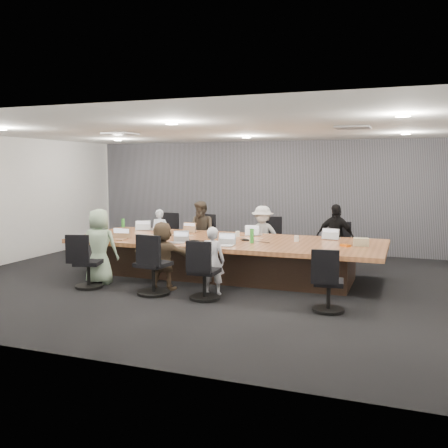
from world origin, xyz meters
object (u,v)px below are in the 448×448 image
(laptop_1, at_px, (192,231))
(person_2, at_px, (262,236))
(person_1, at_px, (202,231))
(person_3, at_px, (335,237))
(laptop_0, at_px, (148,229))
(canvas_bag, at_px, (361,242))
(chair_0, at_px, (167,238))
(mug_brown, at_px, (102,232))
(chair_1, at_px, (208,241))
(bottle_green_left, at_px, (123,224))
(bottle_green_right, at_px, (252,236))
(chair_3, at_px, (337,250))
(person_5, at_px, (163,256))
(chair_4, at_px, (88,267))
(stapler, at_px, (195,241))
(person_6, at_px, (212,261))
(conference_table, at_px, (226,256))
(laptop_5, at_px, (176,243))
(chair_2, at_px, (267,244))
(snack_packet, at_px, (346,245))
(person_4, at_px, (99,246))
(chair_7, at_px, (329,287))
(bottle_clear, at_px, (159,231))
(chair_5, at_px, (153,269))
(laptop_6, at_px, (224,246))
(laptop_2, at_px, (255,234))
(person_0, at_px, (160,234))
(laptop_3, at_px, (331,238))
(chair_6, at_px, (204,276))

(laptop_1, distance_m, person_2, 1.54)
(person_1, height_order, person_3, person_3)
(laptop_0, height_order, canvas_bag, canvas_bag)
(chair_0, height_order, mug_brown, chair_0)
(chair_1, xyz_separation_m, person_3, (2.99, -0.35, 0.27))
(bottle_green_left, relative_size, bottle_green_right, 0.95)
(chair_3, bearing_deg, person_5, 32.90)
(chair_1, relative_size, chair_4, 1.13)
(chair_3, relative_size, chair_4, 0.97)
(person_3, height_order, stapler, person_3)
(person_2, relative_size, person_6, 1.13)
(conference_table, bearing_deg, laptop_5, -130.10)
(chair_2, relative_size, snack_packet, 4.97)
(person_4, relative_size, person_5, 1.15)
(bottle_green_left, distance_m, bottle_green_right, 3.37)
(chair_7, height_order, bottle_clear, bottle_clear)
(person_1, relative_size, bottle_clear, 5.57)
(chair_5, bearing_deg, bottle_clear, 122.67)
(laptop_6, bearing_deg, laptop_2, 84.85)
(laptop_5, distance_m, bottle_green_left, 2.40)
(person_0, xyz_separation_m, laptop_5, (1.48, -2.15, 0.17))
(bottle_clear, height_order, canvas_bag, bottle_clear)
(person_3, bearing_deg, chair_1, -175.32)
(chair_3, relative_size, bottle_green_right, 2.72)
(person_0, height_order, person_5, person_5)
(laptop_5, relative_size, stapler, 1.90)
(chair_7, height_order, snack_packet, snack_packet)
(chair_2, relative_size, chair_3, 1.15)
(chair_0, relative_size, person_2, 0.65)
(person_3, relative_size, bottle_green_left, 5.41)
(laptop_1, xyz_separation_m, laptop_3, (2.99, 0.00, 0.00))
(mug_brown, bearing_deg, conference_table, 5.51)
(chair_1, relative_size, bottle_clear, 3.45)
(person_4, xyz_separation_m, laptop_5, (1.30, 0.55, 0.06))
(snack_packet, bearing_deg, chair_0, 158.07)
(laptop_3, bearing_deg, person_5, 43.50)
(bottle_clear, distance_m, mug_brown, 1.28)
(person_6, xyz_separation_m, mug_brown, (-2.91, 1.09, 0.22))
(chair_5, height_order, chair_7, chair_5)
(chair_6, xyz_separation_m, bottle_green_left, (-2.91, 2.26, 0.48))
(snack_packet, bearing_deg, bottle_clear, -179.25)
(chair_1, bearing_deg, laptop_0, 59.96)
(chair_2, bearing_deg, bottle_green_left, 5.12)
(chair_0, height_order, chair_5, chair_5)
(person_1, height_order, person_2, person_1)
(conference_table, bearing_deg, person_0, 147.89)
(person_6, bearing_deg, laptop_5, -36.38)
(chair_0, distance_m, laptop_6, 3.49)
(laptop_3, bearing_deg, chair_3, -86.30)
(chair_5, relative_size, person_5, 0.72)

